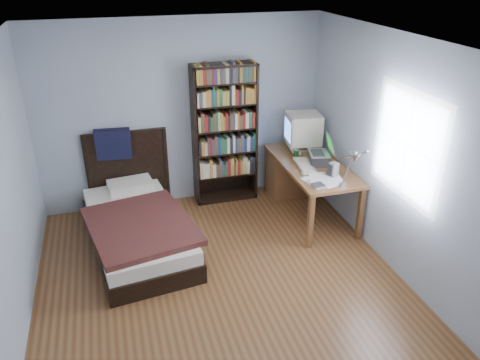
% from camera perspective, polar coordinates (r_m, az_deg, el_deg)
% --- Properties ---
extents(room, '(4.20, 4.24, 2.50)m').
position_cam_1_polar(room, '(4.41, -2.04, 0.04)').
color(room, brown).
rests_on(room, ground).
extents(desk, '(0.75, 1.63, 0.73)m').
position_cam_1_polar(desk, '(6.62, 6.93, 1.08)').
color(desk, brown).
rests_on(desk, floor).
extents(crt_monitor, '(0.50, 0.46, 0.51)m').
position_cam_1_polar(crt_monitor, '(6.45, 7.59, 6.16)').
color(crt_monitor, beige).
rests_on(crt_monitor, desk).
extents(laptop, '(0.38, 0.36, 0.38)m').
position_cam_1_polar(laptop, '(6.07, 9.71, 2.87)').
color(laptop, '#2D2D30').
rests_on(laptop, desk).
extents(desk_lamp, '(0.24, 0.52, 0.62)m').
position_cam_1_polar(desk_lamp, '(5.03, 13.64, 2.34)').
color(desk_lamp, '#99999E').
rests_on(desk_lamp, desk).
extents(keyboard, '(0.25, 0.50, 0.05)m').
position_cam_1_polar(keyboard, '(6.01, 7.88, 1.79)').
color(keyboard, '#BAAF9B').
rests_on(keyboard, desk).
extents(speaker, '(0.12, 0.12, 0.18)m').
position_cam_1_polar(speaker, '(5.76, 11.33, 1.24)').
color(speaker, '#939396').
rests_on(speaker, desk).
extents(soda_can, '(0.06, 0.06, 0.12)m').
position_cam_1_polar(soda_can, '(6.22, 6.86, 3.14)').
color(soda_can, '#07370E').
rests_on(soda_can, desk).
extents(mouse, '(0.06, 0.11, 0.04)m').
position_cam_1_polar(mouse, '(6.36, 7.20, 3.24)').
color(mouse, silver).
rests_on(mouse, desk).
extents(phone_silver, '(0.05, 0.09, 0.02)m').
position_cam_1_polar(phone_silver, '(5.74, 7.76, 0.56)').
color(phone_silver, '#B2B2B7').
rests_on(phone_silver, desk).
extents(phone_grey, '(0.08, 0.10, 0.02)m').
position_cam_1_polar(phone_grey, '(5.59, 8.39, -0.19)').
color(phone_grey, '#939396').
rests_on(phone_grey, desk).
extents(external_drive, '(0.14, 0.14, 0.03)m').
position_cam_1_polar(external_drive, '(5.50, 9.52, -0.70)').
color(external_drive, '#939396').
rests_on(external_drive, desk).
extents(bookshelf, '(0.86, 0.30, 1.92)m').
position_cam_1_polar(bookshelf, '(6.37, -1.87, 5.56)').
color(bookshelf, black).
rests_on(bookshelf, floor).
extents(bed, '(1.32, 2.16, 1.16)m').
position_cam_1_polar(bed, '(5.78, -12.52, -5.15)').
color(bed, black).
rests_on(bed, floor).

